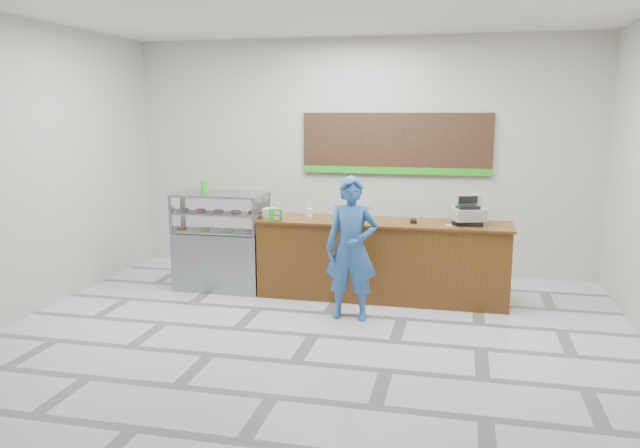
% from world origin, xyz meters
% --- Properties ---
extents(floor, '(7.00, 7.00, 0.00)m').
position_xyz_m(floor, '(0.00, 0.00, 0.00)').
color(floor, silver).
rests_on(floor, ground).
extents(back_wall, '(7.00, 0.00, 7.00)m').
position_xyz_m(back_wall, '(0.00, 3.00, 1.75)').
color(back_wall, beige).
rests_on(back_wall, floor).
extents(ceiling, '(7.00, 7.00, 0.00)m').
position_xyz_m(ceiling, '(0.00, 0.00, 3.50)').
color(ceiling, silver).
rests_on(ceiling, back_wall).
extents(sales_counter, '(3.26, 0.76, 1.03)m').
position_xyz_m(sales_counter, '(0.55, 1.55, 0.52)').
color(sales_counter, brown).
rests_on(sales_counter, floor).
extents(display_case, '(1.22, 0.72, 1.33)m').
position_xyz_m(display_case, '(-1.67, 1.55, 0.68)').
color(display_case, gray).
rests_on(display_case, floor).
extents(menu_board, '(2.80, 0.06, 0.90)m').
position_xyz_m(menu_board, '(0.55, 2.96, 1.93)').
color(menu_board, black).
rests_on(menu_board, back_wall).
extents(cash_register, '(0.48, 0.49, 0.35)m').
position_xyz_m(cash_register, '(1.61, 1.58, 1.16)').
color(cash_register, black).
rests_on(cash_register, sales_counter).
extents(card_terminal, '(0.10, 0.17, 0.04)m').
position_xyz_m(card_terminal, '(0.95, 1.52, 1.05)').
color(card_terminal, black).
rests_on(card_terminal, sales_counter).
extents(serving_tray, '(0.38, 0.28, 0.02)m').
position_xyz_m(serving_tray, '(0.21, 1.65, 1.04)').
color(serving_tray, '#45BA06').
rests_on(serving_tray, sales_counter).
extents(napkin_box, '(0.16, 0.16, 0.13)m').
position_xyz_m(napkin_box, '(-0.95, 1.48, 1.09)').
color(napkin_box, white).
rests_on(napkin_box, sales_counter).
extents(straw_cup, '(0.08, 0.08, 0.12)m').
position_xyz_m(straw_cup, '(-0.44, 1.61, 1.09)').
color(straw_cup, silver).
rests_on(straw_cup, sales_counter).
extents(promo_box, '(0.20, 0.16, 0.15)m').
position_xyz_m(promo_box, '(-0.81, 1.29, 1.11)').
color(promo_box, green).
rests_on(promo_box, sales_counter).
extents(donut_decal, '(0.15, 0.15, 0.00)m').
position_xyz_m(donut_decal, '(1.42, 1.42, 1.03)').
color(donut_decal, pink).
rests_on(donut_decal, sales_counter).
extents(green_cup_left, '(0.09, 0.09, 0.14)m').
position_xyz_m(green_cup_left, '(-1.97, 1.70, 1.40)').
color(green_cup_left, green).
rests_on(green_cup_left, display_case).
extents(green_cup_right, '(0.09, 0.09, 0.14)m').
position_xyz_m(green_cup_right, '(-1.94, 1.65, 1.40)').
color(green_cup_right, green).
rests_on(green_cup_right, display_case).
extents(customer, '(0.62, 0.42, 1.69)m').
position_xyz_m(customer, '(0.30, 0.68, 0.85)').
color(customer, '#2B599E').
rests_on(customer, floor).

